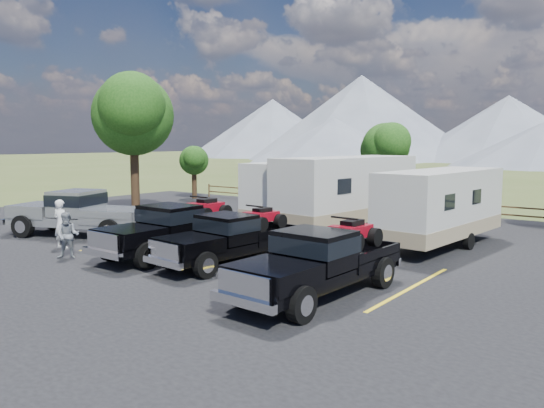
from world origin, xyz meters
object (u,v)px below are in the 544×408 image
Objects in this scene: tree_big_nw at (133,115)px; person_a at (61,224)px; rig_left at (175,228)px; trailer_right at (441,207)px; rig_center at (232,237)px; pickup_silver at (81,212)px; trailer_left at (306,192)px; rig_right at (320,260)px; person_b at (68,235)px; trailer_center at (347,193)px.

person_a is at bearing -54.91° from tree_big_nw.
trailer_right is at bearing 45.34° from rig_left.
person_a is (-6.95, -2.08, 0.04)m from rig_center.
tree_big_nw is at bearing -168.78° from pickup_silver.
trailer_left is 4.76× the size of person_a.
trailer_right is 15.09m from pickup_silver.
trailer_left is 11.20m from person_a.
tree_big_nw is 10.99m from trailer_left.
person_a reaches higher than rig_center.
tree_big_nw is 0.87× the size of trailer_left.
person_a is (-11.53, -9.11, -0.63)m from trailer_right.
rig_right is 0.67× the size of trailer_left.
rig_center is at bearing -12.44° from person_b.
person_b is (-2.59, -11.12, -0.82)m from trailer_left.
rig_right reaches higher than person_b.
trailer_right reaches higher than rig_center.
tree_big_nw is 0.90× the size of trailer_right.
trailer_left is (9.99, 2.37, -3.91)m from tree_big_nw.
person_b is (-5.08, -2.95, -0.08)m from rig_center.
rig_center is 4.64m from rig_right.
trailer_center is (-4.50, 9.39, 0.82)m from rig_right.
rig_right is at bearing -23.15° from tree_big_nw.
person_b is (-2.52, -2.74, -0.17)m from rig_left.
person_b is at bearing -108.59° from trailer_center.
rig_left reaches higher than person_b.
rig_center is (2.56, 0.21, -0.08)m from rig_left.
trailer_center reaches higher than trailer_left.
person_a is (-11.36, -0.66, -0.02)m from rig_right.
pickup_silver is 4.25× the size of person_b.
trailer_center is 12.19m from person_a.
trailer_center is at bearing 95.09° from rig_center.
rig_right is at bearing 172.80° from person_a.
rig_right is at bearing -13.44° from rig_center.
pickup_silver is (-8.70, -0.11, 0.13)m from rig_center.
person_a is at bearing -118.32° from trailer_center.
trailer_center is 1.14× the size of trailer_right.
trailer_right reaches higher than person_b.
rig_center is 0.95× the size of rig_right.
person_b is (-9.67, -9.97, -0.75)m from trailer_right.
rig_left reaches higher than person_a.
pickup_silver is at bearing -147.06° from trailer_right.
pickup_silver is at bearing -57.35° from tree_big_nw.
rig_left is 8.41m from trailer_left.
rig_center is at bearing 164.37° from rig_right.
trailer_left is at bearing 13.34° from tree_big_nw.
trailer_center is (-0.09, 7.96, 0.88)m from rig_center.
pickup_silver is at bearing -130.86° from trailer_center.
rig_right is at bearing -58.36° from trailer_center.
person_a reaches higher than person_b.
pickup_silver is (-13.12, 1.32, 0.08)m from rig_right.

